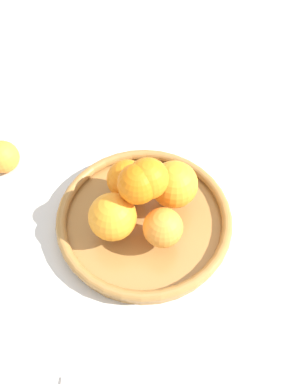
{
  "coord_description": "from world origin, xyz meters",
  "views": [
    {
      "loc": [
        0.19,
        0.3,
        0.6
      ],
      "look_at": [
        0.0,
        0.0,
        0.1
      ],
      "focal_mm": 35.0,
      "sensor_mm": 36.0,
      "label": 1
    }
  ],
  "objects": [
    {
      "name": "ground_plane",
      "position": [
        0.0,
        0.0,
        0.0
      ],
      "size": [
        4.0,
        4.0,
        0.0
      ],
      "primitive_type": "plane",
      "color": "beige"
    },
    {
      "name": "fruit_bowl",
      "position": [
        0.0,
        0.0,
        0.02
      ],
      "size": [
        0.32,
        0.32,
        0.04
      ],
      "color": "#A57238",
      "rests_on": "ground_plane"
    },
    {
      "name": "orange_pile",
      "position": [
        -0.0,
        -0.0,
        0.09
      ],
      "size": [
        0.2,
        0.18,
        0.13
      ],
      "color": "orange",
      "rests_on": "fruit_bowl"
    },
    {
      "name": "stray_orange",
      "position": [
        0.17,
        -0.27,
        0.03
      ],
      "size": [
        0.07,
        0.07,
        0.07
      ],
      "primitive_type": "sphere",
      "color": "orange",
      "rests_on": "ground_plane"
    }
  ]
}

